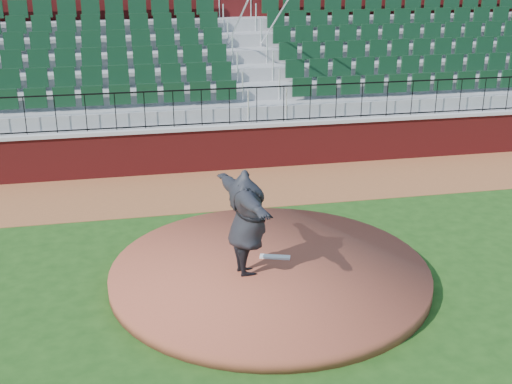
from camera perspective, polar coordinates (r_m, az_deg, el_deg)
ground at (r=12.33m, az=1.42°, el=-8.06°), size 90.00×90.00×0.00m
warning_track at (r=17.18m, az=-2.63°, el=0.38°), size 34.00×3.20×0.01m
field_wall at (r=18.50m, az=-3.46°, el=3.76°), size 34.00×0.35×1.20m
wall_cap at (r=18.33m, az=-3.50°, el=5.71°), size 34.00×0.45×0.10m
wall_railing at (r=18.19m, az=-3.54°, el=7.39°), size 34.00×0.05×1.00m
seating_stands at (r=20.74m, az=-4.68°, el=10.37°), size 34.00×5.10×4.60m
concourse_wall at (r=23.43m, az=-5.60°, el=12.60°), size 34.00×0.50×5.50m
pitchers_mound at (r=12.48m, az=1.20°, el=-7.04°), size 6.00×6.00×0.25m
pitching_rubber at (r=12.76m, az=1.66°, el=-5.67°), size 0.60×0.33×0.04m
pitcher at (r=11.78m, az=-0.80°, el=-2.68°), size 1.05×2.55×2.02m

